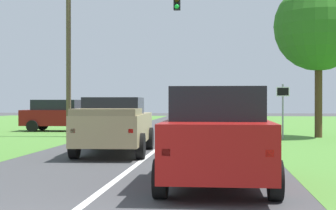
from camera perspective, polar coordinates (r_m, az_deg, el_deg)
ground_plane at (r=16.71m, az=-2.12°, el=-5.64°), size 120.00×120.00×0.00m
red_suv_near at (r=10.55m, az=5.57°, el=-3.38°), size 2.31×4.50×2.04m
pickup_truck_lead at (r=16.98m, az=-6.01°, el=-2.19°), size 2.49×5.33×1.89m
traffic_light at (r=25.51m, az=-7.89°, el=7.82°), size 6.15×0.40×7.82m
keep_moving_sign at (r=24.03m, az=12.80°, el=0.11°), size 0.60×0.09×2.57m
oak_tree_right at (r=25.98m, az=16.60°, el=8.45°), size 4.34×4.34×7.59m
crossing_suv_far at (r=30.63m, az=-12.19°, el=-1.09°), size 4.40×2.24×1.86m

